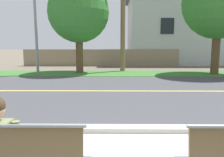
% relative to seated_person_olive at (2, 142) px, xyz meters
% --- Properties ---
extents(ground_plane, '(140.00, 140.00, 0.00)m').
position_rel_seated_person_olive_xyz_m(ground_plane, '(1.56, 7.69, -0.68)').
color(ground_plane, '#665B4C').
extents(curb_edge, '(44.00, 0.30, 0.11)m').
position_rel_seated_person_olive_xyz_m(curb_edge, '(1.56, 2.04, -0.62)').
color(curb_edge, '#ADA89E').
rests_on(curb_edge, ground_plane).
extents(street_asphalt, '(52.00, 8.00, 0.01)m').
position_rel_seated_person_olive_xyz_m(street_asphalt, '(1.56, 6.19, -0.67)').
color(street_asphalt, '#424247').
rests_on(street_asphalt, ground_plane).
extents(road_centre_line, '(48.00, 0.14, 0.01)m').
position_rel_seated_person_olive_xyz_m(road_centre_line, '(1.56, 6.19, -0.67)').
color(road_centre_line, '#E0CC4C').
rests_on(road_centre_line, ground_plane).
extents(far_verge_grass, '(48.00, 2.80, 0.02)m').
position_rel_seated_person_olive_xyz_m(far_verge_grass, '(1.56, 11.64, -0.67)').
color(far_verge_grass, '#38702D').
rests_on(far_verge_grass, ground_plane).
extents(seated_person_olive, '(0.52, 0.68, 1.25)m').
position_rel_seated_person_olive_xyz_m(seated_person_olive, '(0.00, 0.00, 0.00)').
color(seated_person_olive, black).
rests_on(seated_person_olive, ground_plane).
extents(streetlamp, '(0.24, 2.10, 7.35)m').
position_rel_seated_person_olive_xyz_m(streetlamp, '(-3.36, 11.43, 3.51)').
color(streetlamp, gray).
rests_on(streetlamp, ground_plane).
extents(shade_tree_far_left, '(3.82, 3.82, 6.30)m').
position_rel_seated_person_olive_xyz_m(shade_tree_far_left, '(-0.79, 12.01, 3.42)').
color(shade_tree_far_left, brown).
rests_on(shade_tree_far_left, ground_plane).
extents(garden_wall, '(13.00, 0.36, 1.40)m').
position_rel_seated_person_olive_xyz_m(garden_wall, '(0.18, 16.67, 0.02)').
color(garden_wall, gray).
rests_on(garden_wall, ground_plane).
extents(house_across_street, '(11.42, 6.91, 6.61)m').
position_rel_seated_person_olive_xyz_m(house_across_street, '(8.06, 19.87, 2.67)').
color(house_across_street, '#B7BCC1').
rests_on(house_across_street, ground_plane).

